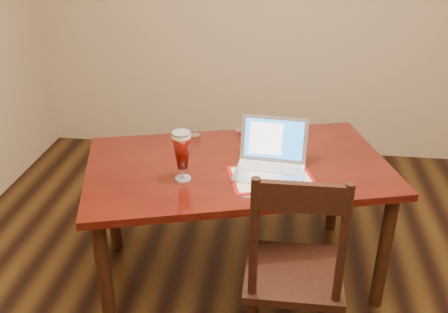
# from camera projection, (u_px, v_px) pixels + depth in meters

# --- Properties ---
(room_shell) EXTENTS (4.51, 5.01, 2.71)m
(room_shell) POSITION_uv_depth(u_px,v_px,m) (312.00, 3.00, 1.65)
(room_shell) COLOR tan
(room_shell) RESTS_ON ground
(dining_table) EXTENTS (1.84, 1.35, 1.04)m
(dining_table) POSITION_uv_depth(u_px,v_px,m) (238.00, 177.00, 2.79)
(dining_table) COLOR #4F130A
(dining_table) RESTS_ON ground
(dining_chair) EXTENTS (0.46, 0.44, 1.08)m
(dining_chair) POSITION_uv_depth(u_px,v_px,m) (294.00, 273.00, 2.34)
(dining_chair) COLOR black
(dining_chair) RESTS_ON ground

